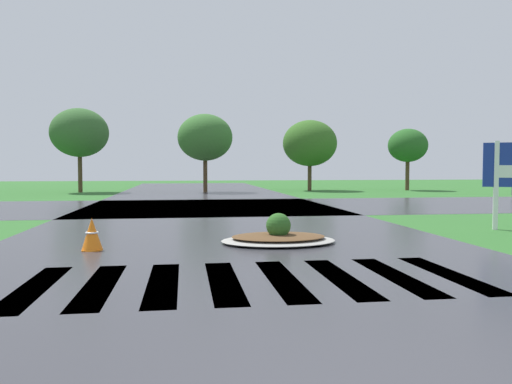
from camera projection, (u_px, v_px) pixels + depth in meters
asphalt_roadway at (224, 233)px, 13.04m from camera, size 10.52×80.00×0.01m
asphalt_cross_road at (208, 207)px, 21.64m from camera, size 90.00×9.47×0.01m
crosswalk_stripes at (253, 280)px, 7.59m from camera, size 6.75×2.88×0.01m
median_island at (278, 237)px, 11.30m from camera, size 2.58×1.87×0.68m
traffic_cone at (92, 235)px, 10.30m from camera, size 0.43×0.43×0.67m
background_treeline at (70, 136)px, 33.09m from camera, size 43.45×6.39×5.86m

